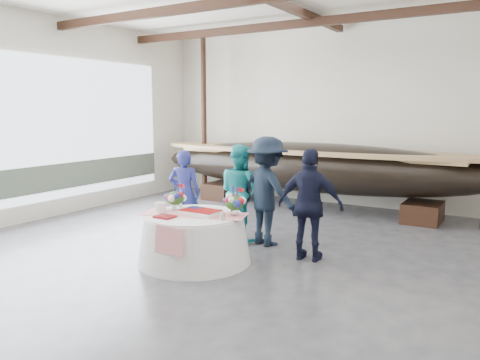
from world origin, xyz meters
The scene contains 11 objects.
floor centered at (0.00, 0.00, 0.00)m, with size 10.00×12.00×0.01m, color #3D3D42.
wall_back centered at (0.00, 6.00, 2.25)m, with size 10.00×0.02×4.50m, color silver.
pavilion_structure centered at (0.00, 0.85, 4.00)m, with size 9.80×11.76×4.50m.
open_bay centered at (-4.95, 1.00, 1.83)m, with size 0.03×7.00×3.20m.
longboat_display centered at (-0.30, 4.97, 1.04)m, with size 8.71×1.74×1.63m.
banquet_table centered at (-0.30, 0.26, 0.39)m, with size 1.81×1.81×0.78m.
tabletop_items centered at (-0.29, 0.38, 0.93)m, with size 1.76×1.06×0.40m.
guest_woman_blue centered at (-1.43, 1.45, 0.84)m, with size 0.61×0.40×1.67m, color navy.
guest_woman_teal centered at (-0.35, 1.75, 0.90)m, with size 0.87×0.68×1.80m, color teal.
guest_man_left centered at (0.23, 1.72, 0.98)m, with size 1.26×0.73×1.96m, color black.
guest_man_right centered at (1.24, 1.30, 0.91)m, with size 1.07×0.45×1.82m, color black.
Camera 1 is at (4.13, -5.55, 2.44)m, focal length 35.00 mm.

